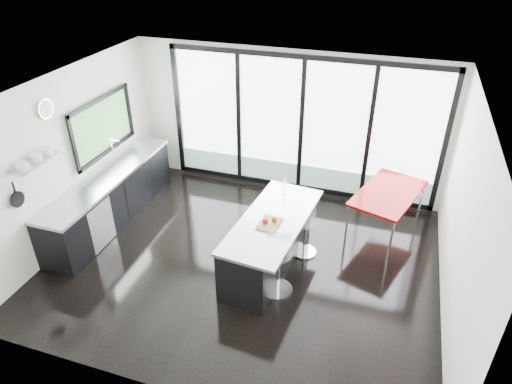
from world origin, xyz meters
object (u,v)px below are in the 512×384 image
(bar_stool_near, at_px, (278,271))
(bar_stool_far, at_px, (305,237))
(island, at_px, (268,241))
(red_table, at_px, (385,212))

(bar_stool_near, distance_m, bar_stool_far, 1.01)
(island, bearing_deg, bar_stool_near, -59.90)
(red_table, bearing_deg, island, -138.35)
(island, xyz_separation_m, bar_stool_near, (0.30, -0.52, -0.09))
(island, bearing_deg, red_table, 41.65)
(island, distance_m, bar_stool_near, 0.61)
(bar_stool_near, bearing_deg, island, 108.40)
(island, relative_size, bar_stool_far, 3.59)
(bar_stool_near, bearing_deg, red_table, 44.17)
(bar_stool_near, distance_m, red_table, 2.42)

